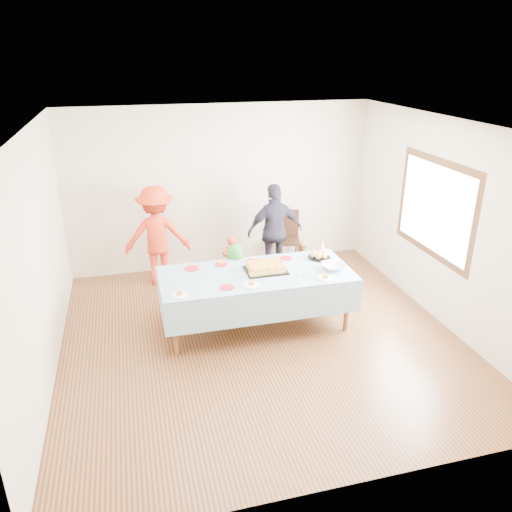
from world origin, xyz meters
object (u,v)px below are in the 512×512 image
at_px(party_table, 256,277).
at_px(dining_chair, 287,234).
at_px(adult_left, 157,235).
at_px(birthday_cake, 266,268).

bearing_deg(party_table, dining_chair, 61.45).
relative_size(party_table, adult_left, 1.59).
relative_size(dining_chair, adult_left, 0.59).
height_order(party_table, dining_chair, dining_chair).
distance_m(dining_chair, adult_left, 2.24).
height_order(birthday_cake, dining_chair, dining_chair).
bearing_deg(birthday_cake, party_table, -165.07).
height_order(dining_chair, adult_left, adult_left).
distance_m(birthday_cake, adult_left, 2.13).
distance_m(party_table, dining_chair, 2.25).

